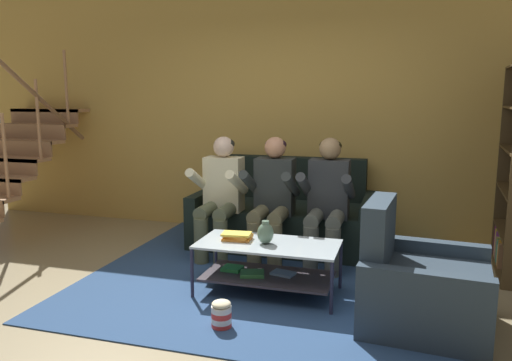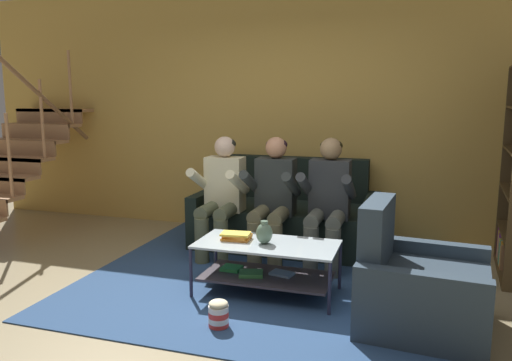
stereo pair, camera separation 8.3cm
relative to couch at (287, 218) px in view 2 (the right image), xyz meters
name	(u,v)px [view 2 (the right image)]	position (x,y,z in m)	size (l,w,h in m)	color
ground	(221,313)	(-0.04, -1.88, -0.30)	(16.80, 16.80, 0.00)	gray
back_partition	(297,111)	(-0.04, 0.58, 1.15)	(8.40, 0.12, 2.90)	tan
staircase_run	(4,164)	(-3.24, -0.60, 0.54)	(1.03, 2.13, 2.38)	tan
couch	(287,218)	(0.00, 0.00, 0.00)	(1.93, 1.00, 0.93)	black
person_seated_left	(221,192)	(-0.54, -0.59, 0.37)	(0.50, 0.58, 1.22)	#545B40
person_seated_middle	(273,195)	(0.00, -0.59, 0.37)	(0.50, 0.58, 1.23)	brown
person_seated_right	(328,198)	(0.54, -0.59, 0.38)	(0.50, 0.58, 1.23)	#51554B
coffee_table	(266,261)	(0.17, -1.41, -0.01)	(1.15, 0.56, 0.44)	#AFBFC5
area_rug	(275,269)	(0.09, -0.83, -0.29)	(3.17, 3.36, 0.01)	navy
vase	(264,233)	(0.17, -1.43, 0.23)	(0.13, 0.13, 0.19)	#536F5A
book_stack	(237,236)	(-0.09, -1.39, 0.17)	(0.25, 0.20, 0.06)	orange
armchair	(418,288)	(1.37, -1.66, -0.02)	(0.92, 0.93, 0.89)	#2B3A48
popcorn_tub	(219,314)	(0.03, -2.11, -0.20)	(0.14, 0.14, 0.20)	red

